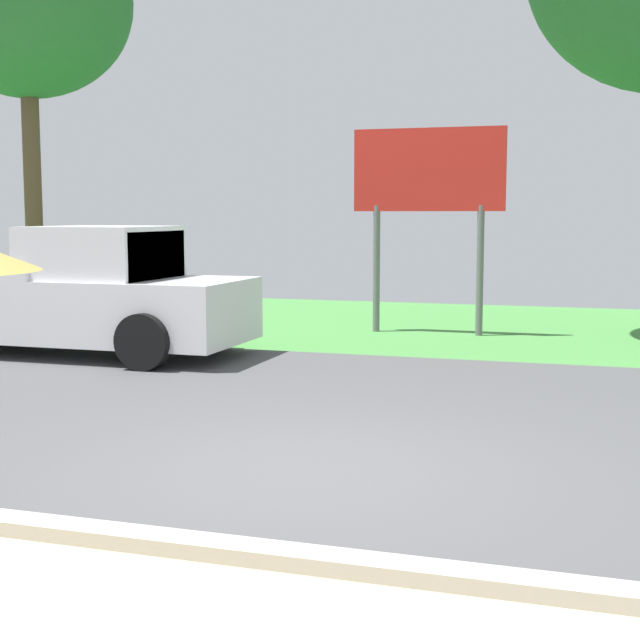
# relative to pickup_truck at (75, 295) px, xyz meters

# --- Properties ---
(ground_plane) EXTENTS (40.00, 22.00, 0.20)m
(ground_plane) POSITION_rel_pickup_truck_xyz_m (5.22, -1.90, -0.92)
(ground_plane) COLOR #4C4C4F
(pickup_truck) EXTENTS (5.20, 2.28, 1.88)m
(pickup_truck) POSITION_rel_pickup_truck_xyz_m (0.00, 0.00, 0.00)
(pickup_truck) COLOR silver
(pickup_truck) RESTS_ON ground_plane
(roadside_billboard) EXTENTS (2.60, 0.12, 3.50)m
(roadside_billboard) POSITION_rel_pickup_truck_xyz_m (4.50, 3.85, 1.68)
(roadside_billboard) COLOR slate
(roadside_billboard) RESTS_ON ground_plane
(tree_right_mid) EXTENTS (4.28, 4.28, 8.31)m
(tree_right_mid) POSITION_rel_pickup_truck_xyz_m (-4.01, 4.80, 5.46)
(tree_right_mid) COLOR brown
(tree_right_mid) RESTS_ON ground_plane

